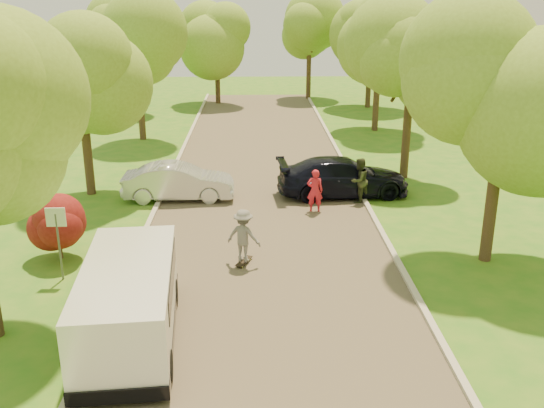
{
  "coord_description": "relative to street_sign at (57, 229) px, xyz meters",
  "views": [
    {
      "loc": [
        -0.26,
        -11.9,
        7.71
      ],
      "look_at": [
        0.28,
        6.69,
        1.3
      ],
      "focal_mm": 40.0,
      "sensor_mm": 36.0,
      "label": 1
    }
  ],
  "objects": [
    {
      "name": "red_shrub",
      "position": [
        -0.5,
        1.5,
        -0.47
      ],
      "size": [
        1.7,
        1.7,
        1.95
      ],
      "color": "#382619",
      "rests_on": "ground"
    },
    {
      "name": "curb_right",
      "position": [
        9.85,
        4.0,
        -1.5
      ],
      "size": [
        0.18,
        60.0,
        0.12
      ],
      "primitive_type": "cube",
      "color": "#B2AD9E",
      "rests_on": "ground"
    },
    {
      "name": "street_sign",
      "position": [
        0.0,
        0.0,
        0.0
      ],
      "size": [
        0.55,
        0.06,
        2.17
      ],
      "color": "#59595E",
      "rests_on": "ground"
    },
    {
      "name": "ground",
      "position": [
        5.8,
        -4.0,
        -1.56
      ],
      "size": [
        100.0,
        100.0,
        0.0
      ],
      "primitive_type": "plane",
      "color": "#2E711A",
      "rests_on": "ground"
    },
    {
      "name": "curb_left",
      "position": [
        1.75,
        4.0,
        -1.5
      ],
      "size": [
        0.18,
        60.0,
        0.12
      ],
      "primitive_type": "cube",
      "color": "#B2AD9E",
      "rests_on": "ground"
    },
    {
      "name": "person_olive",
      "position": [
        9.6,
        6.62,
        -0.68
      ],
      "size": [
        1.09,
        1.08,
        1.77
      ],
      "primitive_type": "imported",
      "rotation": [
        0.0,
        0.0,
        3.91
      ],
      "color": "#2B321E",
      "rests_on": "ground"
    },
    {
      "name": "tree_r_midb",
      "position": [
        12.4,
        10.0,
        3.32
      ],
      "size": [
        4.51,
        4.4,
        7.01
      ],
      "color": "#382619",
      "rests_on": "ground"
    },
    {
      "name": "skateboarder",
      "position": [
        5.18,
        0.9,
        -0.64
      ],
      "size": [
        1.21,
        0.96,
        1.64
      ],
      "primitive_type": "imported",
      "rotation": [
        0.0,
        0.0,
        2.75
      ],
      "color": "slate",
      "rests_on": "longboard"
    },
    {
      "name": "longboard",
      "position": [
        5.18,
        0.9,
        -1.47
      ],
      "size": [
        0.53,
        0.86,
        0.1
      ],
      "rotation": [
        0.0,
        0.0,
        2.75
      ],
      "color": "black",
      "rests_on": "ground"
    },
    {
      "name": "dark_sedan",
      "position": [
        9.1,
        7.52,
        -0.79
      ],
      "size": [
        5.47,
        2.58,
        1.54
      ],
      "primitive_type": "imported",
      "rotation": [
        0.0,
        0.0,
        1.65
      ],
      "color": "black",
      "rests_on": "ground"
    },
    {
      "name": "person_striped",
      "position": [
        7.77,
        5.56,
        -0.74
      ],
      "size": [
        0.62,
        0.43,
        1.65
      ],
      "primitive_type": "imported",
      "rotation": [
        0.0,
        0.0,
        3.09
      ],
      "color": "red",
      "rests_on": "ground"
    },
    {
      "name": "tree_bg_b",
      "position": [
        14.02,
        28.0,
        3.97
      ],
      "size": [
        5.12,
        5.0,
        7.95
      ],
      "color": "#382619",
      "rests_on": "ground"
    },
    {
      "name": "tree_l_far",
      "position": [
        -0.59,
        18.0,
        3.9
      ],
      "size": [
        4.92,
        4.8,
        7.79
      ],
      "color": "#382619",
      "rests_on": "ground"
    },
    {
      "name": "tree_bg_c",
      "position": [
        3.01,
        30.0,
        3.46
      ],
      "size": [
        4.92,
        4.8,
        7.33
      ],
      "color": "#382619",
      "rests_on": "ground"
    },
    {
      "name": "tree_bg_d",
      "position": [
        10.02,
        32.0,
        3.75
      ],
      "size": [
        5.12,
        5.0,
        7.72
      ],
      "color": "#382619",
      "rests_on": "ground"
    },
    {
      "name": "road",
      "position": [
        5.8,
        4.0,
        -1.56
      ],
      "size": [
        8.0,
        60.0,
        0.01
      ],
      "primitive_type": "cube",
      "color": "#4C4438",
      "rests_on": "ground"
    },
    {
      "name": "silver_sedan",
      "position": [
        2.5,
        7.18,
        -0.84
      ],
      "size": [
        4.39,
        1.57,
        1.44
      ],
      "primitive_type": "imported",
      "rotation": [
        0.0,
        0.0,
        1.58
      ],
      "color": "silver",
      "rests_on": "ground"
    },
    {
      "name": "tree_r_far",
      "position": [
        13.03,
        20.0,
        4.27
      ],
      "size": [
        5.33,
        5.2,
        8.34
      ],
      "color": "#382619",
      "rests_on": "ground"
    },
    {
      "name": "tree_r_mida",
      "position": [
        12.82,
        1.0,
        3.97
      ],
      "size": [
        5.13,
        5.0,
        7.95
      ],
      "color": "#382619",
      "rests_on": "ground"
    },
    {
      "name": "tree_bg_a",
      "position": [
        -2.98,
        26.0,
        3.75
      ],
      "size": [
        5.12,
        5.0,
        7.72
      ],
      "color": "#382619",
      "rests_on": "ground"
    },
    {
      "name": "tree_l_midb",
      "position": [
        -1.01,
        8.0,
        3.02
      ],
      "size": [
        4.3,
        4.2,
        6.62
      ],
      "color": "#382619",
      "rests_on": "ground"
    },
    {
      "name": "minivan",
      "position": [
        2.6,
        -3.31,
        -0.55
      ],
      "size": [
        2.46,
        5.31,
        1.92
      ],
      "rotation": [
        0.0,
        0.0,
        0.09
      ],
      "color": "white",
      "rests_on": "ground"
    }
  ]
}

